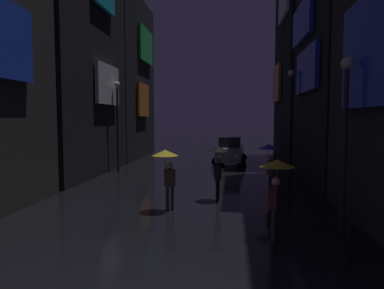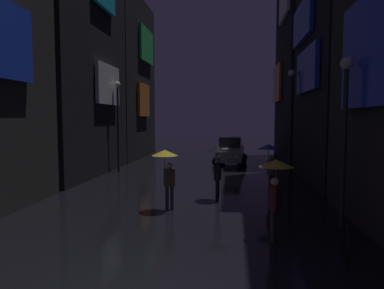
{
  "view_description": "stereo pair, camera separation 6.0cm",
  "coord_description": "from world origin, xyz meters",
  "px_view_note": "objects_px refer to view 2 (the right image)",
  "views": [
    {
      "loc": [
        1.8,
        -5.05,
        3.18
      ],
      "look_at": [
        0.0,
        10.24,
        2.01
      ],
      "focal_mm": 32.0,
      "sensor_mm": 36.0,
      "label": 1
    },
    {
      "loc": [
        1.86,
        -5.04,
        3.18
      ],
      "look_at": [
        0.0,
        10.24,
        2.01
      ],
      "focal_mm": 32.0,
      "sensor_mm": 36.0,
      "label": 2
    }
  ],
  "objects_px": {
    "pedestrian_far_right_black": "(217,158)",
    "streetlamp_left_far": "(118,115)",
    "pedestrian_midstreet_centre_yellow": "(276,177)",
    "pedestrian_foreground_right_yellow": "(166,163)",
    "car_distant": "(231,151)",
    "bicycle_parked_at_storefront": "(348,236)",
    "streetlamp_right_near": "(345,121)",
    "streetlamp_right_far": "(291,110)",
    "pedestrian_midstreet_left_blue": "(269,155)"
  },
  "relations": [
    {
      "from": "streetlamp_right_far",
      "to": "streetlamp_left_far",
      "type": "relative_size",
      "value": 1.09
    },
    {
      "from": "pedestrian_midstreet_left_blue",
      "to": "streetlamp_right_far",
      "type": "height_order",
      "value": "streetlamp_right_far"
    },
    {
      "from": "pedestrian_foreground_right_yellow",
      "to": "pedestrian_midstreet_left_blue",
      "type": "xyz_separation_m",
      "value": [
        3.77,
        2.97,
        0.0
      ]
    },
    {
      "from": "pedestrian_foreground_right_yellow",
      "to": "car_distant",
      "type": "distance_m",
      "value": 12.7
    },
    {
      "from": "pedestrian_foreground_right_yellow",
      "to": "pedestrian_far_right_black",
      "type": "distance_m",
      "value": 2.34
    },
    {
      "from": "pedestrian_midstreet_left_blue",
      "to": "streetlamp_left_far",
      "type": "height_order",
      "value": "streetlamp_left_far"
    },
    {
      "from": "pedestrian_foreground_right_yellow",
      "to": "car_distant",
      "type": "relative_size",
      "value": 0.5
    },
    {
      "from": "streetlamp_right_near",
      "to": "pedestrian_far_right_black",
      "type": "bearing_deg",
      "value": 142.53
    },
    {
      "from": "pedestrian_far_right_black",
      "to": "streetlamp_left_far",
      "type": "xyz_separation_m",
      "value": [
        -6.25,
        6.7,
        1.7
      ]
    },
    {
      "from": "pedestrian_far_right_black",
      "to": "streetlamp_left_far",
      "type": "relative_size",
      "value": 0.39
    },
    {
      "from": "pedestrian_midstreet_centre_yellow",
      "to": "car_distant",
      "type": "relative_size",
      "value": 0.5
    },
    {
      "from": "pedestrian_midstreet_left_blue",
      "to": "pedestrian_far_right_black",
      "type": "distance_m",
      "value": 2.49
    },
    {
      "from": "pedestrian_midstreet_left_blue",
      "to": "car_distant",
      "type": "relative_size",
      "value": 0.5
    },
    {
      "from": "pedestrian_midstreet_centre_yellow",
      "to": "streetlamp_right_near",
      "type": "xyz_separation_m",
      "value": [
        2.04,
        1.21,
        1.45
      ]
    },
    {
      "from": "pedestrian_midstreet_centre_yellow",
      "to": "pedestrian_foreground_right_yellow",
      "type": "distance_m",
      "value": 4.16
    },
    {
      "from": "car_distant",
      "to": "streetlamp_right_near",
      "type": "relative_size",
      "value": 0.86
    },
    {
      "from": "bicycle_parked_at_storefront",
      "to": "pedestrian_midstreet_centre_yellow",
      "type": "bearing_deg",
      "value": 159.8
    },
    {
      "from": "pedestrian_far_right_black",
      "to": "streetlamp_right_far",
      "type": "bearing_deg",
      "value": 60.06
    },
    {
      "from": "pedestrian_midstreet_left_blue",
      "to": "streetlamp_left_far",
      "type": "distance_m",
      "value": 10.07
    },
    {
      "from": "streetlamp_right_far",
      "to": "pedestrian_midstreet_left_blue",
      "type": "bearing_deg",
      "value": -107.67
    },
    {
      "from": "streetlamp_right_near",
      "to": "pedestrian_midstreet_left_blue",
      "type": "bearing_deg",
      "value": 111.44
    },
    {
      "from": "streetlamp_right_far",
      "to": "pedestrian_far_right_black",
      "type": "bearing_deg",
      "value": -119.94
    },
    {
      "from": "car_distant",
      "to": "pedestrian_foreground_right_yellow",
      "type": "bearing_deg",
      "value": -99.47
    },
    {
      "from": "pedestrian_midstreet_centre_yellow",
      "to": "pedestrian_far_right_black",
      "type": "relative_size",
      "value": 1.0
    },
    {
      "from": "streetlamp_right_near",
      "to": "streetlamp_right_far",
      "type": "height_order",
      "value": "streetlamp_right_far"
    },
    {
      "from": "pedestrian_far_right_black",
      "to": "streetlamp_left_far",
      "type": "height_order",
      "value": "streetlamp_left_far"
    },
    {
      "from": "pedestrian_foreground_right_yellow",
      "to": "streetlamp_left_far",
      "type": "bearing_deg",
      "value": 118.77
    },
    {
      "from": "pedestrian_midstreet_centre_yellow",
      "to": "pedestrian_far_right_black",
      "type": "bearing_deg",
      "value": 112.74
    },
    {
      "from": "pedestrian_midstreet_centre_yellow",
      "to": "pedestrian_foreground_right_yellow",
      "type": "bearing_deg",
      "value": 144.15
    },
    {
      "from": "car_distant",
      "to": "streetlamp_left_far",
      "type": "distance_m",
      "value": 8.23
    },
    {
      "from": "pedestrian_midstreet_left_blue",
      "to": "bicycle_parked_at_storefront",
      "type": "height_order",
      "value": "pedestrian_midstreet_left_blue"
    },
    {
      "from": "pedestrian_midstreet_centre_yellow",
      "to": "bicycle_parked_at_storefront",
      "type": "distance_m",
      "value": 2.16
    },
    {
      "from": "bicycle_parked_at_storefront",
      "to": "car_distant",
      "type": "distance_m",
      "value": 15.83
    },
    {
      "from": "bicycle_parked_at_storefront",
      "to": "streetlamp_right_near",
      "type": "relative_size",
      "value": 0.36
    },
    {
      "from": "pedestrian_midstreet_centre_yellow",
      "to": "streetlamp_left_far",
      "type": "height_order",
      "value": "streetlamp_left_far"
    },
    {
      "from": "pedestrian_foreground_right_yellow",
      "to": "bicycle_parked_at_storefront",
      "type": "xyz_separation_m",
      "value": [
        5.01,
        -3.04,
        -1.28
      ]
    },
    {
      "from": "pedestrian_midstreet_centre_yellow",
      "to": "pedestrian_midstreet_left_blue",
      "type": "distance_m",
      "value": 5.43
    },
    {
      "from": "pedestrian_far_right_black",
      "to": "bicycle_parked_at_storefront",
      "type": "distance_m",
      "value": 5.9
    },
    {
      "from": "streetlamp_left_far",
      "to": "pedestrian_far_right_black",
      "type": "bearing_deg",
      "value": -47.01
    },
    {
      "from": "pedestrian_far_right_black",
      "to": "streetlamp_left_far",
      "type": "bearing_deg",
      "value": 132.99
    },
    {
      "from": "pedestrian_midstreet_left_blue",
      "to": "streetlamp_right_near",
      "type": "bearing_deg",
      "value": -68.56
    },
    {
      "from": "pedestrian_foreground_right_yellow",
      "to": "streetlamp_right_near",
      "type": "relative_size",
      "value": 0.43
    },
    {
      "from": "pedestrian_far_right_black",
      "to": "bicycle_parked_at_storefront",
      "type": "relative_size",
      "value": 1.2
    },
    {
      "from": "pedestrian_midstreet_centre_yellow",
      "to": "pedestrian_foreground_right_yellow",
      "type": "relative_size",
      "value": 1.0
    },
    {
      "from": "bicycle_parked_at_storefront",
      "to": "car_distant",
      "type": "relative_size",
      "value": 0.42
    },
    {
      "from": "pedestrian_midstreet_left_blue",
      "to": "car_distant",
      "type": "bearing_deg",
      "value": 100.0
    },
    {
      "from": "pedestrian_far_right_black",
      "to": "streetlamp_right_near",
      "type": "distance_m",
      "value": 4.95
    },
    {
      "from": "bicycle_parked_at_storefront",
      "to": "streetlamp_right_near",
      "type": "distance_m",
      "value": 3.3
    },
    {
      "from": "pedestrian_midstreet_left_blue",
      "to": "streetlamp_right_far",
      "type": "distance_m",
      "value": 5.79
    },
    {
      "from": "car_distant",
      "to": "streetlamp_left_far",
      "type": "height_order",
      "value": "streetlamp_left_far"
    }
  ]
}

